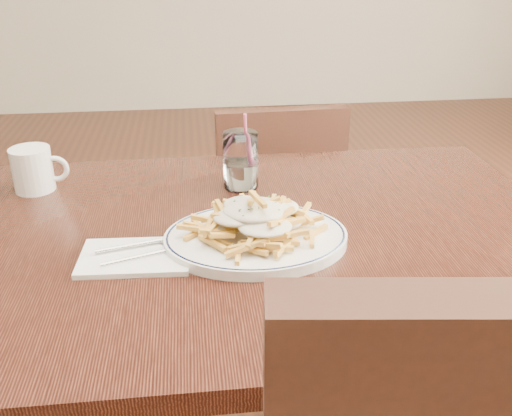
{
  "coord_description": "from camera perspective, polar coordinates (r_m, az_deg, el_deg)",
  "views": [
    {
      "loc": [
        -0.1,
        -0.92,
        1.25
      ],
      "look_at": [
        0.0,
        -0.05,
        0.82
      ],
      "focal_mm": 40.0,
      "sensor_mm": 36.0,
      "label": 1
    }
  ],
  "objects": [
    {
      "name": "coffee_mug",
      "position": [
        1.29,
        -21.34,
        3.62
      ],
      "size": [
        0.12,
        0.08,
        0.09
      ],
      "color": "white",
      "rests_on": "table"
    },
    {
      "name": "fries_plate",
      "position": [
        1.01,
        0.0,
        -3.01
      ],
      "size": [
        0.35,
        0.31,
        0.02
      ],
      "color": "white",
      "rests_on": "table"
    },
    {
      "name": "napkin",
      "position": [
        0.98,
        -11.99,
        -4.79
      ],
      "size": [
        0.19,
        0.13,
        0.01
      ],
      "primitive_type": "cube",
      "rotation": [
        0.0,
        0.0,
        -0.05
      ],
      "color": "white",
      "rests_on": "table"
    },
    {
      "name": "chair_far",
      "position": [
        1.79,
        1.89,
        -0.24
      ],
      "size": [
        0.39,
        0.39,
        0.81
      ],
      "color": "black",
      "rests_on": "ground"
    },
    {
      "name": "table",
      "position": [
        1.09,
        -0.44,
        -5.96
      ],
      "size": [
        1.2,
        0.8,
        0.75
      ],
      "color": "black",
      "rests_on": "ground"
    },
    {
      "name": "cutlery",
      "position": [
        0.98,
        -12.03,
        -4.29
      ],
      "size": [
        0.16,
        0.1,
        0.01
      ],
      "color": "silver",
      "rests_on": "napkin"
    },
    {
      "name": "loaded_fries",
      "position": [
        0.98,
        0.0,
        -0.77
      ],
      "size": [
        0.25,
        0.22,
        0.06
      ],
      "color": "gold",
      "rests_on": "fries_plate"
    },
    {
      "name": "water_glass",
      "position": [
        1.22,
        -1.53,
        4.44
      ],
      "size": [
        0.07,
        0.07,
        0.16
      ],
      "color": "white",
      "rests_on": "table"
    }
  ]
}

